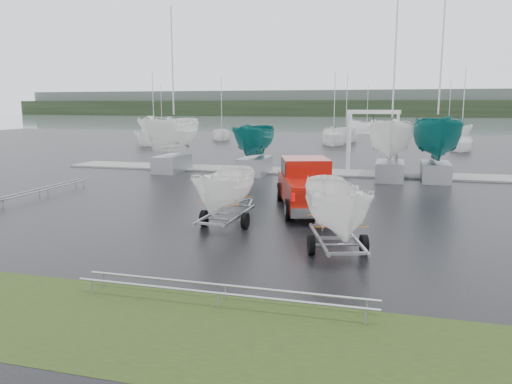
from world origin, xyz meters
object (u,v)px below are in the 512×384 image
(trailer_parked, at_px, (226,154))
(boat_hoist, at_px, (373,133))
(pickup_truck, at_px, (307,183))
(trailer_hitched, at_px, (339,162))

(trailer_parked, height_order, boat_hoist, trailer_parked)
(pickup_truck, height_order, trailer_hitched, trailer_hitched)
(pickup_truck, bearing_deg, trailer_hitched, -90.00)
(pickup_truck, height_order, trailer_parked, trailer_parked)
(trailer_parked, xyz_separation_m, boat_hoist, (4.58, 15.50, -0.01))
(trailer_hitched, bearing_deg, pickup_truck, 90.00)
(trailer_hitched, height_order, trailer_parked, trailer_hitched)
(pickup_truck, xyz_separation_m, trailer_hitched, (1.99, -6.39, 1.68))
(pickup_truck, distance_m, trailer_parked, 4.98)
(trailer_hitched, bearing_deg, boat_hoist, 71.87)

